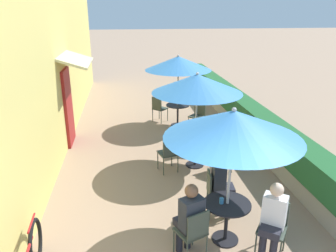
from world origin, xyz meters
The scene contains 22 objects.
cafe_facade_wall centered at (-2.54, 7.24, 2.09)m, with size 0.98×14.75×4.20m.
planter_hedge centered at (2.75, 7.27, 0.54)m, with size 0.60×13.75×1.01m.
patio_table_near centered at (0.72, 1.99, 0.50)m, with size 0.75×0.75×0.70m.
patio_umbrella_near centered at (0.72, 1.99, 2.03)m, with size 2.06×2.06×2.29m.
cafe_chair_near_left centered at (0.72, 2.71, 0.52)m, with size 0.44×0.44×0.87m.
seated_patron_near_left centered at (0.83, 2.69, 0.69)m, with size 0.43×0.36×1.25m.
cafe_chair_near_right centered at (0.09, 1.63, 0.52)m, with size 0.53×0.53×0.87m.
seated_patron_near_right centered at (0.05, 1.73, 0.69)m, with size 0.46×0.50×1.25m.
cafe_chair_near_back centered at (1.34, 1.63, 0.52)m, with size 0.56×0.56×0.87m.
seated_patron_near_back centered at (1.27, 1.54, 0.69)m, with size 0.49×0.51×1.25m.
coffee_cup_near centered at (0.62, 1.99, 0.75)m, with size 0.07×0.07×0.09m.
patio_table_mid centered at (0.79, 4.74, 0.50)m, with size 0.75×0.75×0.70m.
patio_umbrella_mid centered at (0.79, 4.74, 2.03)m, with size 2.06×2.06×2.29m.
cafe_chair_mid_left centered at (0.12, 4.47, 0.52)m, with size 0.49×0.49×0.87m.
cafe_chair_mid_right centered at (1.35, 4.29, 0.52)m, with size 0.57×0.57×0.87m.
cafe_chair_mid_back centered at (0.90, 5.45, 0.52)m, with size 0.49×0.49×0.87m.
coffee_cup_mid centered at (0.87, 4.69, 0.75)m, with size 0.07×0.07×0.09m.
patio_table_far centered at (0.84, 7.64, 0.50)m, with size 0.75×0.75×0.70m.
patio_umbrella_far centered at (0.84, 7.64, 2.03)m, with size 2.06×2.06×2.29m.
cafe_chair_far_left centered at (0.27, 8.08, 0.52)m, with size 0.57×0.57×0.87m.
cafe_chair_far_right centered at (1.41, 7.20, 0.52)m, with size 0.57×0.57×0.87m.
coffee_cup_far centered at (0.86, 7.71, 0.75)m, with size 0.07×0.07×0.09m.
Camera 1 is at (-0.82, -2.32, 3.62)m, focal length 35.00 mm.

